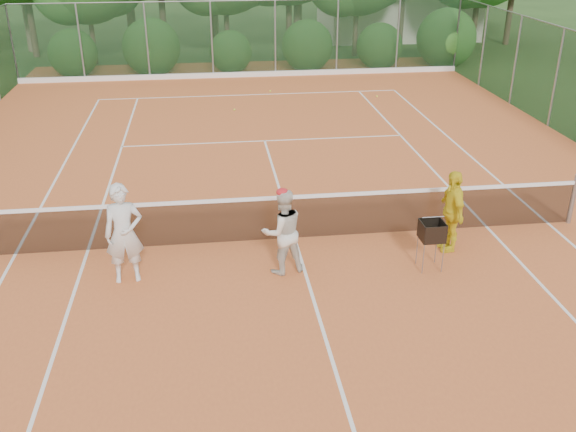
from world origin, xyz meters
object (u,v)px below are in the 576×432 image
Objects in this scene: player_white at (124,234)px; player_center_grp at (283,231)px; ball_hopper at (432,232)px; player_yellow at (452,211)px.

player_white reaches higher than player_center_grp.
player_center_grp reaches higher than ball_hopper.
player_yellow reaches higher than ball_hopper.
player_yellow is 1.73× the size of ball_hopper.
ball_hopper is (5.51, -0.29, -0.17)m from player_white.
player_yellow is 0.94m from ball_hopper.
player_white is 5.52m from ball_hopper.
ball_hopper is at bearing -41.89° from player_yellow.
player_white is at bearing -161.10° from ball_hopper.
player_white is at bearing 178.85° from player_center_grp.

